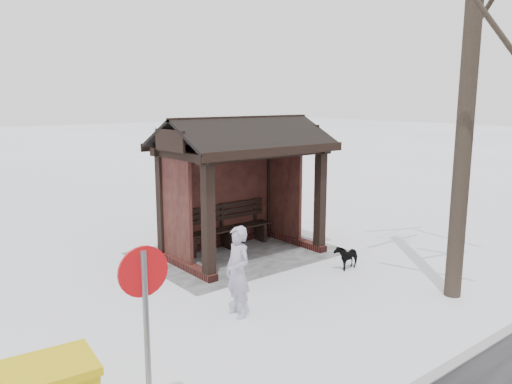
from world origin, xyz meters
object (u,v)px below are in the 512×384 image
bus_shelter (238,158)px  pedestrian (238,272)px  dog (347,256)px  road_sign (145,299)px

bus_shelter → pedestrian: 3.60m
dog → road_sign: road_sign is taller
dog → pedestrian: bearing=-90.2°
bus_shelter → pedestrian: (1.99, 2.65, -1.42)m
bus_shelter → road_sign: 6.29m
bus_shelter → dog: bus_shelter is taller
pedestrian → dog: pedestrian is taller
bus_shelter → pedestrian: bearing=53.1°
bus_shelter → dog: (-1.13, 2.20, -1.91)m
pedestrian → road_sign: size_ratio=0.72×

